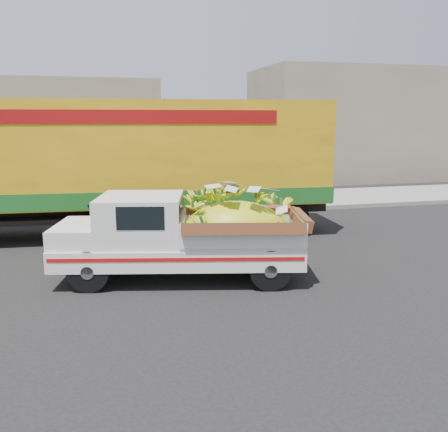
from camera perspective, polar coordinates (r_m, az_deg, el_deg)
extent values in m
plane|color=black|center=(10.02, -2.75, -8.14)|extent=(100.00, 100.00, 0.00)
cube|color=gray|center=(17.17, -7.97, 0.09)|extent=(60.00, 0.25, 0.15)
cube|color=gray|center=(19.22, -8.72, 1.21)|extent=(60.00, 4.00, 0.14)
cube|color=gray|center=(30.29, 17.29, 9.92)|extent=(14.00, 6.00, 6.00)
cylinder|color=black|center=(10.00, -15.23, -6.13)|extent=(0.84, 0.41, 0.81)
cylinder|color=black|center=(11.45, -13.43, -3.87)|extent=(0.84, 0.41, 0.81)
cylinder|color=black|center=(9.79, 5.31, -6.15)|extent=(0.84, 0.41, 0.81)
cylinder|color=black|center=(11.27, 4.37, -3.84)|extent=(0.84, 0.41, 0.81)
cube|color=white|center=(10.43, -5.13, -4.01)|extent=(5.28, 2.90, 0.41)
cube|color=#A50F0C|center=(9.54, -5.46, -5.01)|extent=(4.78, 1.12, 0.07)
cube|color=silver|center=(10.89, -18.17, -4.48)|extent=(0.51, 1.75, 0.15)
cube|color=white|center=(10.66, -16.23, -1.87)|extent=(1.27, 1.86, 0.38)
cube|color=white|center=(10.36, -9.46, -0.33)|extent=(2.00, 2.07, 0.96)
cube|color=black|center=(9.46, -9.56, -0.28)|extent=(0.89, 0.22, 0.45)
cube|color=white|center=(10.32, 1.92, -1.40)|extent=(2.79, 2.32, 0.54)
ellipsoid|color=yellow|center=(10.34, 1.33, -2.01)|extent=(2.48, 1.91, 1.36)
cylinder|color=black|center=(14.25, 7.44, -0.18)|extent=(1.12, 0.41, 1.10)
cylinder|color=black|center=(16.13, 5.30, 1.17)|extent=(1.12, 0.41, 1.10)
cylinder|color=black|center=(13.93, 2.73, -0.35)|extent=(1.12, 0.41, 1.10)
cylinder|color=black|center=(15.86, 1.11, 1.04)|extent=(1.12, 0.41, 1.10)
cube|color=black|center=(14.54, -11.74, 0.83)|extent=(12.04, 1.94, 0.36)
cube|color=gold|center=(14.35, -11.99, 7.13)|extent=(11.92, 3.42, 2.84)
cube|color=#1A5C1D|center=(14.47, -11.81, 2.50)|extent=(11.98, 3.44, 0.45)
cube|color=maroon|center=(13.06, -12.32, 11.03)|extent=(8.38, 0.68, 0.35)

